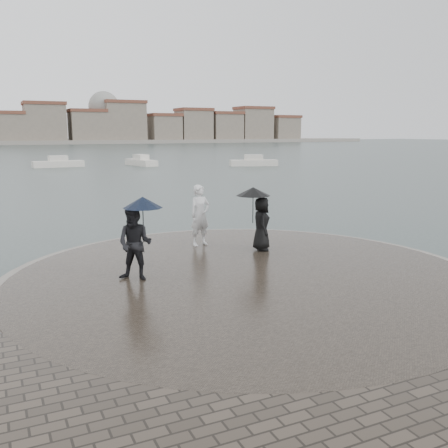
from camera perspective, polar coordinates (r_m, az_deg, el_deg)
ground at (r=10.20m, az=11.83°, el=-12.58°), size 400.00×400.00×0.00m
kerb_ring at (r=12.92m, az=2.47°, el=-6.59°), size 12.50×12.50×0.32m
quay_tip at (r=12.92m, az=2.47°, el=-6.50°), size 11.90×11.90×0.36m
statue at (r=15.91m, az=-2.75°, el=1.01°), size 0.79×0.60×1.95m
visitor_left at (r=12.35m, az=-9.96°, el=-1.31°), size 1.30×1.13×2.04m
visitor_right at (r=15.22m, az=4.02°, el=1.12°), size 1.17×1.10×1.95m
boats at (r=52.50m, az=-12.59°, el=6.37°), size 37.77×27.00×1.50m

